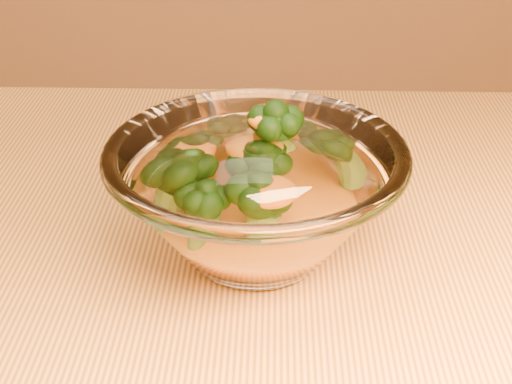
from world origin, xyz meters
TOP-DOWN VIEW (x-y plane):
  - table at (0.00, 0.00)m, footprint 1.20×0.80m
  - glass_bowl at (0.01, 0.04)m, footprint 0.24×0.24m
  - cheese_sauce at (0.01, 0.04)m, footprint 0.12×0.12m
  - broccoli_heap at (0.01, 0.06)m, footprint 0.16×0.15m

SIDE VIEW (x-z plane):
  - table at x=0.00m, z-range 0.28..1.03m
  - cheese_sauce at x=0.01m, z-range 0.77..0.80m
  - glass_bowl at x=0.01m, z-range 0.75..0.86m
  - broccoli_heap at x=0.01m, z-range 0.78..0.87m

